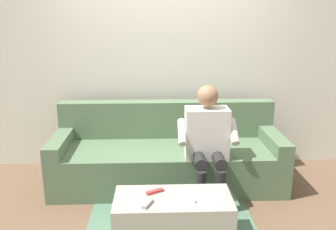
% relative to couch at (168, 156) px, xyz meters
% --- Properties ---
extents(ground_plane, '(8.00, 8.00, 0.00)m').
position_rel_couch_xyz_m(ground_plane, '(0.00, 0.75, -0.29)').
color(ground_plane, brown).
extents(back_wall, '(4.72, 0.06, 2.76)m').
position_rel_couch_xyz_m(back_wall, '(0.00, -0.57, 1.08)').
color(back_wall, beige).
rests_on(back_wall, ground).
extents(couch, '(2.43, 0.87, 0.85)m').
position_rel_couch_xyz_m(couch, '(0.00, 0.00, 0.00)').
color(couch, '#516B4C').
rests_on(couch, ground).
extents(coffee_table, '(0.93, 0.45, 0.41)m').
position_rel_couch_xyz_m(coffee_table, '(0.00, 1.13, -0.09)').
color(coffee_table, '#A89E8E').
rests_on(coffee_table, ground).
extents(person_solo_seated, '(0.57, 0.52, 1.16)m').
position_rel_couch_xyz_m(person_solo_seated, '(-0.37, 0.42, 0.36)').
color(person_solo_seated, beige).
rests_on(person_solo_seated, ground).
extents(remote_gray, '(0.09, 0.14, 0.02)m').
position_rel_couch_xyz_m(remote_gray, '(0.20, 1.24, 0.13)').
color(remote_gray, gray).
rests_on(remote_gray, coffee_table).
extents(remote_red, '(0.15, 0.10, 0.02)m').
position_rel_couch_xyz_m(remote_red, '(0.14, 1.05, 0.12)').
color(remote_red, '#B73333').
rests_on(remote_red, coffee_table).
extents(remote_white, '(0.13, 0.09, 0.02)m').
position_rel_couch_xyz_m(remote_white, '(-0.11, 1.19, 0.12)').
color(remote_white, white).
rests_on(remote_white, coffee_table).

